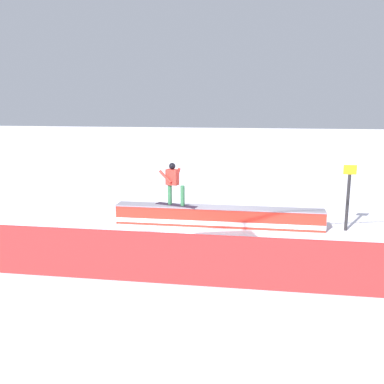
# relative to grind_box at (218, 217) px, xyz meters

# --- Properties ---
(ground_plane) EXTENTS (120.00, 120.00, 0.00)m
(ground_plane) POSITION_rel_grind_box_xyz_m (0.00, 0.00, -0.30)
(ground_plane) COLOR white
(grind_box) EXTENTS (6.97, 0.71, 0.66)m
(grind_box) POSITION_rel_grind_box_xyz_m (0.00, 0.00, 0.00)
(grind_box) COLOR red
(grind_box) RESTS_ON ground_plane
(snowboarder) EXTENTS (1.51, 0.70, 1.44)m
(snowboarder) POSITION_rel_grind_box_xyz_m (1.52, -0.01, 1.15)
(snowboarder) COLOR #271829
(snowboarder) RESTS_ON grind_box
(safety_fence) EXTENTS (13.69, 0.25, 1.20)m
(safety_fence) POSITION_rel_grind_box_xyz_m (0.00, 4.83, 0.30)
(safety_fence) COLOR red
(safety_fence) RESTS_ON ground_plane
(trail_marker) EXTENTS (0.40, 0.10, 2.14)m
(trail_marker) POSITION_rel_grind_box_xyz_m (-4.15, -0.19, 0.84)
(trail_marker) COLOR #262628
(trail_marker) RESTS_ON ground_plane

